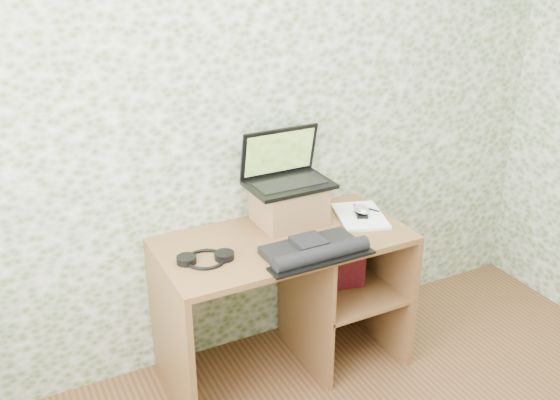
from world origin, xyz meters
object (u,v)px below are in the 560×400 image
notepad (360,216)px  laptop (285,171)px  desk (295,280)px  keyboard (315,250)px  riser (289,204)px

notepad → laptop: bearing=172.5°
laptop → notepad: size_ratio=1.26×
laptop → notepad: laptop is taller
desk → notepad: (0.37, -0.00, 0.28)m
keyboard → desk: bearing=81.8°
riser → keyboard: bearing=-99.1°
riser → notepad: 0.38m
desk → notepad: size_ratio=3.69×
notepad → desk: bearing=-162.9°
desk → keyboard: (-0.03, -0.24, 0.29)m
desk → keyboard: 0.38m
laptop → desk: bearing=-99.9°
keyboard → riser: bearing=80.2°
keyboard → notepad: size_ratio=1.56×
notepad → riser: bearing=178.7°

